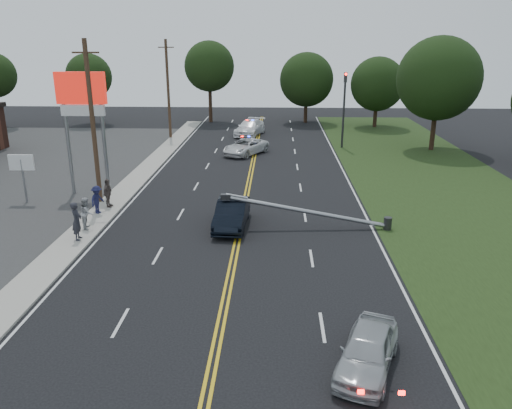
{
  "coord_description": "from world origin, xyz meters",
  "views": [
    {
      "loc": [
        1.94,
        -17.82,
        9.88
      ],
      "look_at": [
        0.93,
        6.93,
        1.7
      ],
      "focal_mm": 35.0,
      "sensor_mm": 36.0,
      "label": 1
    }
  ],
  "objects_px": {
    "pylon_sign": "(82,104)",
    "bystander_b": "(87,213)",
    "emergency_b": "(250,128)",
    "waiting_sedan": "(368,350)",
    "utility_pole_mid": "(93,123)",
    "emergency_a": "(246,147)",
    "small_sign": "(22,167)",
    "traffic_signal": "(344,104)",
    "utility_pole_far": "(168,89)",
    "crashed_sedan": "(232,214)",
    "bystander_c": "(97,200)",
    "bystander_d": "(108,193)",
    "fallen_streetlight": "(316,213)",
    "bystander_a": "(77,221)"
  },
  "relations": [
    {
      "from": "emergency_a",
      "to": "bystander_b",
      "type": "height_order",
      "value": "bystander_b"
    },
    {
      "from": "waiting_sedan",
      "to": "emergency_b",
      "type": "xyz_separation_m",
      "value": [
        -5.82,
        40.57,
        0.15
      ]
    },
    {
      "from": "pylon_sign",
      "to": "bystander_b",
      "type": "height_order",
      "value": "pylon_sign"
    },
    {
      "from": "utility_pole_mid",
      "to": "emergency_a",
      "type": "bearing_deg",
      "value": 60.12
    },
    {
      "from": "bystander_b",
      "to": "bystander_c",
      "type": "distance_m",
      "value": 2.46
    },
    {
      "from": "small_sign",
      "to": "traffic_signal",
      "type": "distance_m",
      "value": 28.72
    },
    {
      "from": "small_sign",
      "to": "bystander_c",
      "type": "distance_m",
      "value": 6.06
    },
    {
      "from": "fallen_streetlight",
      "to": "emergency_b",
      "type": "bearing_deg",
      "value": 100.29
    },
    {
      "from": "pylon_sign",
      "to": "bystander_b",
      "type": "distance_m",
      "value": 8.67
    },
    {
      "from": "utility_pole_mid",
      "to": "emergency_a",
      "type": "xyz_separation_m",
      "value": [
        8.39,
        14.6,
        -4.39
      ]
    },
    {
      "from": "traffic_signal",
      "to": "bystander_c",
      "type": "height_order",
      "value": "traffic_signal"
    },
    {
      "from": "pylon_sign",
      "to": "emergency_a",
      "type": "xyz_separation_m",
      "value": [
        9.69,
        12.6,
        -5.3
      ]
    },
    {
      "from": "emergency_a",
      "to": "bystander_d",
      "type": "relative_size",
      "value": 2.83
    },
    {
      "from": "fallen_streetlight",
      "to": "bystander_b",
      "type": "relative_size",
      "value": 5.39
    },
    {
      "from": "bystander_a",
      "to": "bystander_c",
      "type": "relative_size",
      "value": 1.2
    },
    {
      "from": "bystander_a",
      "to": "bystander_b",
      "type": "height_order",
      "value": "bystander_a"
    },
    {
      "from": "bystander_b",
      "to": "bystander_d",
      "type": "distance_m",
      "value": 3.61
    },
    {
      "from": "small_sign",
      "to": "crashed_sedan",
      "type": "distance_m",
      "value": 14.18
    },
    {
      "from": "bystander_b",
      "to": "emergency_b",
      "type": "bearing_deg",
      "value": -27.59
    },
    {
      "from": "utility_pole_far",
      "to": "crashed_sedan",
      "type": "bearing_deg",
      "value": -71.35
    },
    {
      "from": "emergency_b",
      "to": "bystander_d",
      "type": "distance_m",
      "value": 26.38
    },
    {
      "from": "emergency_b",
      "to": "bystander_b",
      "type": "xyz_separation_m",
      "value": [
        -7.33,
        -28.95,
        0.17
      ]
    },
    {
      "from": "small_sign",
      "to": "emergency_b",
      "type": "distance_m",
      "value": 27.57
    },
    {
      "from": "crashed_sedan",
      "to": "waiting_sedan",
      "type": "xyz_separation_m",
      "value": [
        5.34,
        -12.44,
        -0.1
      ]
    },
    {
      "from": "emergency_b",
      "to": "bystander_d",
      "type": "bearing_deg",
      "value": -92.05
    },
    {
      "from": "emergency_a",
      "to": "waiting_sedan",
      "type": "bearing_deg",
      "value": -49.19
    },
    {
      "from": "emergency_b",
      "to": "waiting_sedan",
      "type": "bearing_deg",
      "value": -67.68
    },
    {
      "from": "utility_pole_far",
      "to": "bystander_c",
      "type": "xyz_separation_m",
      "value": [
        0.65,
        -24.27,
        -4.13
      ]
    },
    {
      "from": "bystander_b",
      "to": "crashed_sedan",
      "type": "bearing_deg",
      "value": -97.43
    },
    {
      "from": "waiting_sedan",
      "to": "bystander_b",
      "type": "relative_size",
      "value": 2.24
    },
    {
      "from": "crashed_sedan",
      "to": "bystander_d",
      "type": "bearing_deg",
      "value": 162.87
    },
    {
      "from": "waiting_sedan",
      "to": "emergency_b",
      "type": "relative_size",
      "value": 0.69
    },
    {
      "from": "fallen_streetlight",
      "to": "waiting_sedan",
      "type": "xyz_separation_m",
      "value": [
        0.7,
        -12.34,
        -0.26
      ]
    },
    {
      "from": "traffic_signal",
      "to": "utility_pole_mid",
      "type": "xyz_separation_m",
      "value": [
        -17.5,
        -18.0,
        0.88
      ]
    },
    {
      "from": "utility_pole_far",
      "to": "waiting_sedan",
      "type": "distance_m",
      "value": 41.08
    },
    {
      "from": "utility_pole_mid",
      "to": "traffic_signal",
      "type": "bearing_deg",
      "value": 45.8
    },
    {
      "from": "utility_pole_mid",
      "to": "bystander_d",
      "type": "relative_size",
      "value": 5.67
    },
    {
      "from": "bystander_a",
      "to": "bystander_d",
      "type": "height_order",
      "value": "bystander_a"
    },
    {
      "from": "bystander_c",
      "to": "pylon_sign",
      "type": "bearing_deg",
      "value": 40.0
    },
    {
      "from": "small_sign",
      "to": "bystander_a",
      "type": "height_order",
      "value": "small_sign"
    },
    {
      "from": "bystander_a",
      "to": "small_sign",
      "type": "bearing_deg",
      "value": 34.79
    },
    {
      "from": "crashed_sedan",
      "to": "emergency_a",
      "type": "xyz_separation_m",
      "value": [
        -0.35,
        18.5,
        -0.07
      ]
    },
    {
      "from": "pylon_sign",
      "to": "traffic_signal",
      "type": "xyz_separation_m",
      "value": [
        18.8,
        16.0,
        -1.79
      ]
    },
    {
      "from": "small_sign",
      "to": "bystander_d",
      "type": "height_order",
      "value": "small_sign"
    },
    {
      "from": "small_sign",
      "to": "traffic_signal",
      "type": "height_order",
      "value": "traffic_signal"
    },
    {
      "from": "utility_pole_mid",
      "to": "bystander_b",
      "type": "xyz_separation_m",
      "value": [
        0.93,
        -4.72,
        -4.1
      ]
    },
    {
      "from": "traffic_signal",
      "to": "emergency_b",
      "type": "height_order",
      "value": "traffic_signal"
    },
    {
      "from": "bystander_c",
      "to": "bystander_a",
      "type": "bearing_deg",
      "value": -159.26
    },
    {
      "from": "small_sign",
      "to": "bystander_a",
      "type": "relative_size",
      "value": 1.55
    },
    {
      "from": "traffic_signal",
      "to": "bystander_c",
      "type": "bearing_deg",
      "value": -129.74
    }
  ]
}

